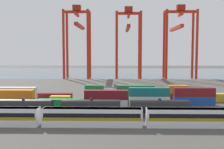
# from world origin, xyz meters

# --- Properties ---
(ground_plane) EXTENTS (420.00, 420.00, 0.00)m
(ground_plane) POSITION_xyz_m (0.00, 40.00, 0.00)
(ground_plane) COLOR #4C4944
(harbour_water) EXTENTS (400.00, 110.00, 0.01)m
(harbour_water) POSITION_xyz_m (0.00, 138.80, 0.00)
(harbour_water) COLOR slate
(harbour_water) RESTS_ON ground_plane
(passenger_train) EXTENTS (65.35, 3.14, 3.90)m
(passenger_train) POSITION_xyz_m (4.60, -18.49, 2.14)
(passenger_train) COLOR silver
(passenger_train) RESTS_ON ground_plane
(freight_tank_row) EXTENTS (48.11, 3.03, 4.49)m
(freight_tank_row) POSITION_xyz_m (3.41, -9.38, 2.14)
(freight_tank_row) COLOR #232326
(freight_tank_row) RESTS_ON ground_plane
(shipping_container_1) EXTENTS (12.10, 2.44, 2.60)m
(shipping_container_1) POSITION_xyz_m (-19.81, 0.01, 1.30)
(shipping_container_1) COLOR #197538
(shipping_container_1) RESTS_ON ground_plane
(shipping_container_2) EXTENTS (12.10, 2.44, 2.60)m
(shipping_container_2) POSITION_xyz_m (-19.81, 0.01, 3.90)
(shipping_container_2) COLOR orange
(shipping_container_2) RESTS_ON shipping_container_1
(shipping_container_3) EXTENTS (12.10, 2.44, 2.60)m
(shipping_container_3) POSITION_xyz_m (-6.57, 0.01, 1.30)
(shipping_container_3) COLOR #197538
(shipping_container_3) RESTS_ON ground_plane
(shipping_container_4) EXTENTS (12.10, 2.44, 2.60)m
(shipping_container_4) POSITION_xyz_m (6.68, 0.01, 1.30)
(shipping_container_4) COLOR silver
(shipping_container_4) RESTS_ON ground_plane
(shipping_container_5) EXTENTS (12.10, 2.44, 2.60)m
(shipping_container_5) POSITION_xyz_m (6.68, 0.01, 3.90)
(shipping_container_5) COLOR maroon
(shipping_container_5) RESTS_ON shipping_container_4
(shipping_container_7) EXTENTS (12.10, 2.44, 2.60)m
(shipping_container_7) POSITION_xyz_m (-20.85, 5.84, 1.30)
(shipping_container_7) COLOR silver
(shipping_container_7) RESTS_ON ground_plane
(shipping_container_8) EXTENTS (12.10, 2.44, 2.60)m
(shipping_container_8) POSITION_xyz_m (-20.85, 5.84, 3.90)
(shipping_container_8) COLOR silver
(shipping_container_8) RESTS_ON shipping_container_7
(shipping_container_9) EXTENTS (6.04, 2.44, 2.60)m
(shipping_container_9) POSITION_xyz_m (-7.43, 5.84, 1.30)
(shipping_container_9) COLOR gold
(shipping_container_9) RESTS_ON ground_plane
(shipping_container_10) EXTENTS (12.10, 2.44, 2.60)m
(shipping_container_10) POSITION_xyz_m (5.99, 5.84, 1.30)
(shipping_container_10) COLOR #AD211C
(shipping_container_10) RESTS_ON ground_plane
(shipping_container_11) EXTENTS (12.10, 2.44, 2.60)m
(shipping_container_11) POSITION_xyz_m (19.41, 5.84, 1.30)
(shipping_container_11) COLOR silver
(shipping_container_11) RESTS_ON ground_plane
(shipping_container_12) EXTENTS (12.10, 2.44, 2.60)m
(shipping_container_12) POSITION_xyz_m (19.41, 5.84, 3.90)
(shipping_container_12) COLOR #146066
(shipping_container_12) RESTS_ON shipping_container_11
(shipping_container_13) EXTENTS (12.10, 2.44, 2.60)m
(shipping_container_13) POSITION_xyz_m (32.84, 5.84, 1.30)
(shipping_container_13) COLOR #1C4299
(shipping_container_13) RESTS_ON ground_plane
(shipping_container_14) EXTENTS (12.10, 2.44, 2.60)m
(shipping_container_14) POSITION_xyz_m (32.84, 5.84, 3.90)
(shipping_container_14) COLOR maroon
(shipping_container_14) RESTS_ON shipping_container_13
(shipping_container_17) EXTENTS (12.10, 2.44, 2.60)m
(shipping_container_17) POSITION_xyz_m (-24.31, 11.68, 1.30)
(shipping_container_17) COLOR #146066
(shipping_container_17) RESTS_ON ground_plane
(shipping_container_18) EXTENTS (12.10, 2.44, 2.60)m
(shipping_container_18) POSITION_xyz_m (-10.97, 11.68, 1.30)
(shipping_container_18) COLOR maroon
(shipping_container_18) RESTS_ON ground_plane
(shipping_container_19) EXTENTS (6.04, 2.44, 2.60)m
(shipping_container_19) POSITION_xyz_m (2.37, 11.68, 1.30)
(shipping_container_19) COLOR silver
(shipping_container_19) RESTS_ON ground_plane
(shipping_container_20) EXTENTS (6.04, 2.44, 2.60)m
(shipping_container_20) POSITION_xyz_m (2.37, 11.68, 3.90)
(shipping_container_20) COLOR #197538
(shipping_container_20) RESTS_ON shipping_container_19
(shipping_container_21) EXTENTS (12.10, 2.44, 2.60)m
(shipping_container_21) POSITION_xyz_m (15.72, 11.68, 1.30)
(shipping_container_21) COLOR #197538
(shipping_container_21) RESTS_ON ground_plane
(shipping_container_22) EXTENTS (12.10, 2.44, 2.60)m
(shipping_container_22) POSITION_xyz_m (15.72, 11.68, 3.90)
(shipping_container_22) COLOR #197538
(shipping_container_22) RESTS_ON shipping_container_21
(shipping_container_23) EXTENTS (6.04, 2.44, 2.60)m
(shipping_container_23) POSITION_xyz_m (29.06, 11.68, 1.30)
(shipping_container_23) COLOR #AD211C
(shipping_container_23) RESTS_ON ground_plane
(shipping_container_24) EXTENTS (6.04, 2.44, 2.60)m
(shipping_container_24) POSITION_xyz_m (29.06, 11.68, 3.90)
(shipping_container_24) COLOR orange
(shipping_container_24) RESTS_ON shipping_container_23
(shipping_container_25) EXTENTS (12.10, 2.44, 2.60)m
(shipping_container_25) POSITION_xyz_m (42.40, 11.68, 1.30)
(shipping_container_25) COLOR gold
(shipping_container_25) RESTS_ON ground_plane
(gantry_crane_west) EXTENTS (16.04, 36.18, 44.28)m
(gantry_crane_west) POSITION_xyz_m (-15.16, 94.80, 27.14)
(gantry_crane_west) COLOR red
(gantry_crane_west) RESTS_ON ground_plane
(gantry_crane_central) EXTENTS (15.78, 38.66, 43.24)m
(gantry_crane_central) POSITION_xyz_m (16.19, 95.36, 26.48)
(gantry_crane_central) COLOR red
(gantry_crane_central) RESTS_ON ground_plane
(gantry_crane_east) EXTENTS (19.42, 34.99, 44.18)m
(gantry_crane_east) POSITION_xyz_m (47.54, 94.76, 26.84)
(gantry_crane_east) COLOR red
(gantry_crane_east) RESTS_ON ground_plane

